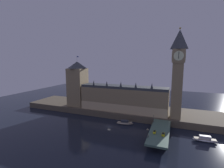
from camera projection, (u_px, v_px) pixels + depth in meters
The scene contains 15 objects.
ground_plane at pixel (109, 127), 136.62m from camera, with size 400.00×400.00×0.00m, color black.
embankment at pixel (123, 110), 172.09m from camera, with size 220.00×42.00×5.99m.
parliament_hall at pixel (123, 98), 159.14m from camera, with size 85.10×16.32×30.04m.
clock_tower at pixel (178, 72), 135.01m from camera, with size 10.54×10.65×75.86m.
victoria_tower at pixel (78, 84), 178.44m from camera, with size 17.88×17.88×54.37m.
bridge at pixel (160, 133), 116.38m from camera, with size 13.48×46.00×5.53m.
car_northbound_trail at pixel (155, 132), 112.14m from camera, with size 1.88×4.21×1.55m.
car_southbound_lead at pixel (163, 134), 108.53m from camera, with size 2.03×4.55×1.56m.
pedestrian_near_rail at pixel (148, 136), 105.90m from camera, with size 0.38×0.38×1.73m.
pedestrian_mid_walk at pixel (168, 133), 110.28m from camera, with size 0.38×0.38×1.58m.
pedestrian_far_rail at pixel (154, 121), 131.38m from camera, with size 0.38×0.38×1.79m.
street_lamp_near at pixel (148, 132), 104.32m from camera, with size 1.34×0.60×6.34m.
street_lamp_far at pixel (154, 117), 131.35m from camera, with size 1.34×0.60×7.17m.
boat_upstream at pixel (125, 123), 141.63m from camera, with size 15.12×7.82×3.82m.
boat_downstream at pixel (205, 139), 111.28m from camera, with size 15.84×5.09×4.15m.
Camera 1 is at (50.24, -120.08, 55.00)m, focal length 26.00 mm.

